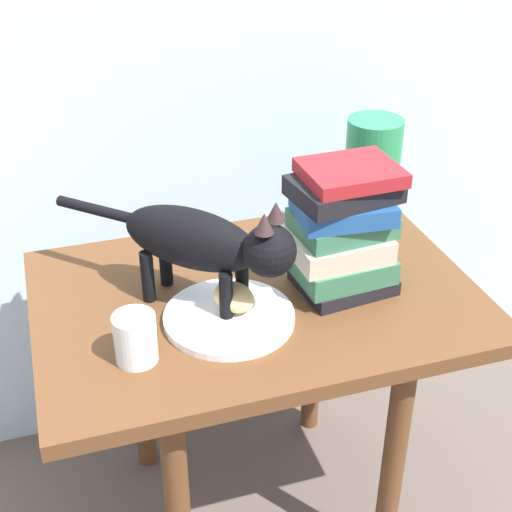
% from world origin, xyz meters
% --- Properties ---
extents(ground_plane, '(6.00, 6.00, 0.00)m').
position_xyz_m(ground_plane, '(0.00, 0.00, 0.00)').
color(ground_plane, brown).
extents(side_table, '(0.81, 0.56, 0.58)m').
position_xyz_m(side_table, '(0.00, 0.00, 0.50)').
color(side_table, brown).
rests_on(side_table, ground).
extents(plate, '(0.23, 0.23, 0.01)m').
position_xyz_m(plate, '(-0.07, -0.07, 0.59)').
color(plate, white).
rests_on(plate, side_table).
extents(bread_roll, '(0.09, 0.10, 0.05)m').
position_xyz_m(bread_roll, '(-0.06, -0.06, 0.62)').
color(bread_roll, '#E0BC7A').
rests_on(bread_roll, plate).
extents(cat, '(0.37, 0.35, 0.23)m').
position_xyz_m(cat, '(-0.10, -0.01, 0.72)').
color(cat, black).
rests_on(cat, side_table).
extents(book_stack, '(0.20, 0.16, 0.25)m').
position_xyz_m(book_stack, '(0.16, -0.03, 0.70)').
color(book_stack, black).
rests_on(book_stack, side_table).
extents(green_vase, '(0.11, 0.11, 0.25)m').
position_xyz_m(green_vase, '(0.30, 0.16, 0.71)').
color(green_vase, '#288C51').
rests_on(green_vase, side_table).
extents(candle_jar, '(0.07, 0.07, 0.08)m').
position_xyz_m(candle_jar, '(-0.24, -0.12, 0.62)').
color(candle_jar, silver).
rests_on(candle_jar, side_table).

